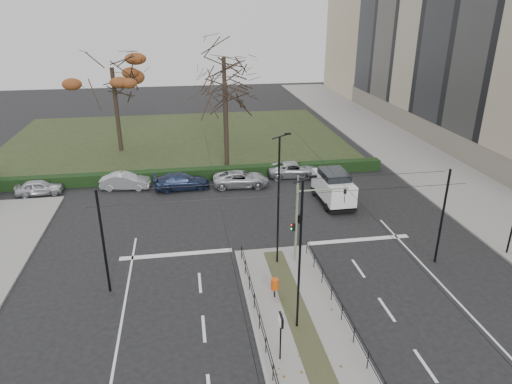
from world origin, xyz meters
The scene contains 22 objects.
ground centered at (0.00, 0.00, 0.00)m, with size 140.00×140.00×0.00m, color black.
median_island centered at (0.00, -2.50, 0.07)m, with size 4.40×15.00×0.14m, color slate.
sidewalk_east centered at (18.00, 22.00, 0.07)m, with size 8.00×90.00×0.14m, color slate.
park centered at (-6.00, 32.00, 0.05)m, with size 38.00×26.00×0.10m, color #232F17.
hedge centered at (-6.00, 18.60, 0.50)m, with size 38.00×1.00×1.00m, color black.
apartment_block centered at (27.97, 23.97, 10.39)m, with size 13.09×52.10×21.64m.
median_railing centered at (0.00, -2.60, 0.98)m, with size 4.14×13.24×0.92m.
catenary centered at (0.00, 1.62, 3.42)m, with size 20.00×34.00×6.00m.
traffic_light centered at (1.42, 3.30, 3.00)m, with size 3.35×1.90×4.92m.
litter_bin centered at (-0.83, -0.18, 0.91)m, with size 0.42×0.42×1.08m.
info_panel centered at (-1.51, -4.73, 1.96)m, with size 0.13×0.60×2.32m.
streetlamp_median_near centered at (-0.22, -2.69, 4.08)m, with size 0.65×0.13×7.76m.
streetlamp_median_far centered at (0.05, 3.30, 4.21)m, with size 0.67×0.14×8.00m.
parked_car_first centered at (-17.11, 17.09, 0.63)m, with size 1.48×3.69×1.26m, color #ADAFB5.
parked_car_second centered at (-10.22, 17.29, 0.68)m, with size 1.44×4.13×1.36m, color #ADAFB5.
parked_car_third centered at (-5.52, 16.48, 0.68)m, with size 1.90×4.68×1.36m, color #1D2845.
parked_car_fourth centered at (-0.48, 16.33, 0.67)m, with size 2.21×4.79×1.33m, color #ADAFB5.
white_van centered at (6.24, 11.71, 1.35)m, with size 2.36×5.02×2.60m.
rust_tree centered at (-11.82, 28.44, 8.69)m, with size 7.77×7.77×11.32m.
bare_tree_center centered at (-0.49, 29.34, 8.75)m, with size 7.21×7.21×12.41m.
bare_tree_near centered at (-1.16, 21.44, 7.46)m, with size 6.38×6.38×10.56m.
parked_car_fifth centered at (4.66, 17.89, 0.68)m, with size 2.25×4.89×1.36m, color #ADAFB5.
Camera 1 is at (-5.06, -20.08, 14.57)m, focal length 32.00 mm.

